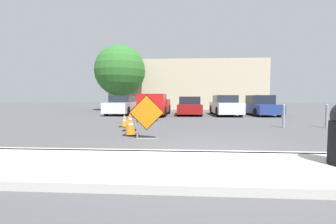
{
  "coord_description": "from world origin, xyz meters",
  "views": [
    {
      "loc": [
        -0.59,
        -5.01,
        1.34
      ],
      "look_at": [
        -1.35,
        7.02,
        0.57
      ],
      "focal_mm": 24.0,
      "sensor_mm": 36.0,
      "label": 1
    }
  ],
  "objects_px": {
    "traffic_cone_nearest": "(130,124)",
    "parked_car_fourth": "(260,106)",
    "traffic_cone_third": "(124,121)",
    "bollard_second": "(327,115)",
    "parked_car_nearest": "(122,106)",
    "bollard_nearest": "(284,115)",
    "parked_car_second": "(190,106)",
    "pickup_truck": "(154,106)",
    "traffic_cone_second": "(130,122)",
    "road_closed_sign": "(147,116)",
    "parked_car_third": "(225,106)"
  },
  "relations": [
    {
      "from": "parked_car_second",
      "to": "parked_car_fourth",
      "type": "distance_m",
      "value": 5.4
    },
    {
      "from": "pickup_truck",
      "to": "parked_car_second",
      "type": "relative_size",
      "value": 1.23
    },
    {
      "from": "traffic_cone_second",
      "to": "parked_car_third",
      "type": "relative_size",
      "value": 0.16
    },
    {
      "from": "traffic_cone_third",
      "to": "parked_car_nearest",
      "type": "height_order",
      "value": "parked_car_nearest"
    },
    {
      "from": "traffic_cone_nearest",
      "to": "traffic_cone_second",
      "type": "xyz_separation_m",
      "value": [
        -0.29,
        1.11,
        -0.04
      ]
    },
    {
      "from": "parked_car_second",
      "to": "parked_car_fourth",
      "type": "xyz_separation_m",
      "value": [
        5.4,
        -0.07,
        0.04
      ]
    },
    {
      "from": "bollard_nearest",
      "to": "bollard_second",
      "type": "relative_size",
      "value": 0.99
    },
    {
      "from": "parked_car_second",
      "to": "traffic_cone_nearest",
      "type": "bearing_deg",
      "value": 77.58
    },
    {
      "from": "traffic_cone_third",
      "to": "parked_car_nearest",
      "type": "relative_size",
      "value": 0.13
    },
    {
      "from": "traffic_cone_third",
      "to": "parked_car_nearest",
      "type": "xyz_separation_m",
      "value": [
        -2.16,
        7.7,
        0.42
      ]
    },
    {
      "from": "road_closed_sign",
      "to": "traffic_cone_nearest",
      "type": "distance_m",
      "value": 1.13
    },
    {
      "from": "parked_car_second",
      "to": "parked_car_third",
      "type": "xyz_separation_m",
      "value": [
        2.7,
        -0.29,
        0.06
      ]
    },
    {
      "from": "traffic_cone_second",
      "to": "parked_car_second",
      "type": "xyz_separation_m",
      "value": [
        2.73,
        8.74,
        0.31
      ]
    },
    {
      "from": "road_closed_sign",
      "to": "traffic_cone_second",
      "type": "relative_size",
      "value": 2.01
    },
    {
      "from": "traffic_cone_nearest",
      "to": "parked_car_fourth",
      "type": "distance_m",
      "value": 12.54
    },
    {
      "from": "parked_car_third",
      "to": "parked_car_nearest",
      "type": "bearing_deg",
      "value": -3.93
    },
    {
      "from": "parked_car_second",
      "to": "parked_car_third",
      "type": "height_order",
      "value": "parked_car_third"
    },
    {
      "from": "road_closed_sign",
      "to": "bollard_nearest",
      "type": "bearing_deg",
      "value": 29.23
    },
    {
      "from": "road_closed_sign",
      "to": "parked_car_nearest",
      "type": "distance_m",
      "value": 11.33
    },
    {
      "from": "pickup_truck",
      "to": "road_closed_sign",
      "type": "bearing_deg",
      "value": 97.72
    },
    {
      "from": "parked_car_second",
      "to": "traffic_cone_second",
      "type": "bearing_deg",
      "value": 74.16
    },
    {
      "from": "parked_car_third",
      "to": "parked_car_fourth",
      "type": "xyz_separation_m",
      "value": [
        2.7,
        0.22,
        -0.02
      ]
    },
    {
      "from": "parked_car_fourth",
      "to": "parked_car_third",
      "type": "bearing_deg",
      "value": 2.27
    },
    {
      "from": "pickup_truck",
      "to": "bollard_second",
      "type": "relative_size",
      "value": 5.07
    },
    {
      "from": "parked_car_second",
      "to": "bollard_second",
      "type": "height_order",
      "value": "parked_car_second"
    },
    {
      "from": "traffic_cone_nearest",
      "to": "traffic_cone_third",
      "type": "distance_m",
      "value": 2.37
    },
    {
      "from": "traffic_cone_third",
      "to": "parked_car_fourth",
      "type": "bearing_deg",
      "value": 41.15
    },
    {
      "from": "traffic_cone_nearest",
      "to": "pickup_truck",
      "type": "distance_m",
      "value": 9.02
    },
    {
      "from": "traffic_cone_third",
      "to": "bollard_second",
      "type": "relative_size",
      "value": 0.56
    },
    {
      "from": "parked_car_second",
      "to": "road_closed_sign",
      "type": "bearing_deg",
      "value": 82.29
    },
    {
      "from": "bollard_nearest",
      "to": "road_closed_sign",
      "type": "bearing_deg",
      "value": -150.77
    },
    {
      "from": "traffic_cone_nearest",
      "to": "parked_car_third",
      "type": "relative_size",
      "value": 0.18
    },
    {
      "from": "bollard_second",
      "to": "parked_car_fourth",
      "type": "bearing_deg",
      "value": 92.85
    },
    {
      "from": "traffic_cone_nearest",
      "to": "traffic_cone_third",
      "type": "bearing_deg",
      "value": 109.79
    },
    {
      "from": "traffic_cone_nearest",
      "to": "bollard_second",
      "type": "height_order",
      "value": "bollard_second"
    },
    {
      "from": "road_closed_sign",
      "to": "parked_car_second",
      "type": "distance_m",
      "value": 10.79
    },
    {
      "from": "pickup_truck",
      "to": "parked_car_third",
      "type": "xyz_separation_m",
      "value": [
        5.42,
        0.56,
        -0.01
      ]
    },
    {
      "from": "traffic_cone_third",
      "to": "traffic_cone_second",
      "type": "bearing_deg",
      "value": -65.21
    },
    {
      "from": "road_closed_sign",
      "to": "traffic_cone_second",
      "type": "xyz_separation_m",
      "value": [
        -1.0,
        1.91,
        -0.41
      ]
    },
    {
      "from": "traffic_cone_third",
      "to": "parked_car_second",
      "type": "bearing_deg",
      "value": 66.97
    },
    {
      "from": "parked_car_nearest",
      "to": "parked_car_fourth",
      "type": "bearing_deg",
      "value": -179.05
    },
    {
      "from": "traffic_cone_third",
      "to": "parked_car_second",
      "type": "height_order",
      "value": "parked_car_second"
    },
    {
      "from": "traffic_cone_nearest",
      "to": "parked_car_nearest",
      "type": "distance_m",
      "value": 10.36
    },
    {
      "from": "traffic_cone_third",
      "to": "parked_car_nearest",
      "type": "bearing_deg",
      "value": 105.7
    },
    {
      "from": "parked_car_nearest",
      "to": "parked_car_second",
      "type": "xyz_separation_m",
      "value": [
        5.41,
        -0.07,
        -0.05
      ]
    },
    {
      "from": "parked_car_fourth",
      "to": "traffic_cone_nearest",
      "type": "bearing_deg",
      "value": 48.94
    },
    {
      "from": "parked_car_nearest",
      "to": "parked_car_third",
      "type": "height_order",
      "value": "parked_car_third"
    },
    {
      "from": "bollard_second",
      "to": "pickup_truck",
      "type": "bearing_deg",
      "value": 141.97
    },
    {
      "from": "traffic_cone_nearest",
      "to": "parked_car_second",
      "type": "bearing_deg",
      "value": 76.09
    },
    {
      "from": "traffic_cone_nearest",
      "to": "bollard_second",
      "type": "relative_size",
      "value": 0.75
    }
  ]
}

